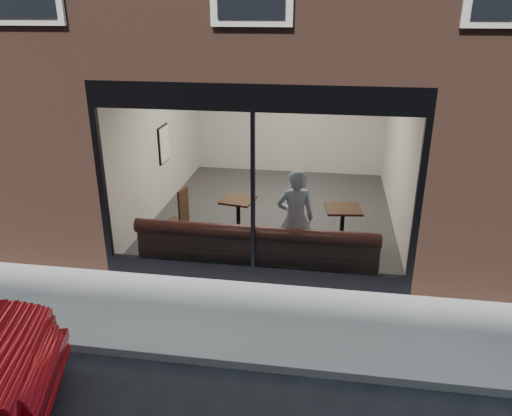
% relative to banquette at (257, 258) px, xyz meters
% --- Properties ---
extents(ground, '(120.00, 120.00, 0.00)m').
position_rel_banquette_xyz_m(ground, '(0.00, -2.45, -0.23)').
color(ground, black).
rests_on(ground, ground).
extents(sidewalk_near, '(40.00, 2.00, 0.01)m').
position_rel_banquette_xyz_m(sidewalk_near, '(0.00, -1.45, -0.22)').
color(sidewalk_near, gray).
rests_on(sidewalk_near, ground).
extents(kerb_near, '(40.00, 0.10, 0.12)m').
position_rel_banquette_xyz_m(kerb_near, '(0.00, -2.50, -0.17)').
color(kerb_near, gray).
rests_on(kerb_near, ground).
extents(host_building_pier_left, '(2.50, 12.00, 3.20)m').
position_rel_banquette_xyz_m(host_building_pier_left, '(-3.75, 5.55, 1.38)').
color(host_building_pier_left, brown).
rests_on(host_building_pier_left, ground).
extents(host_building_pier_right, '(2.50, 12.00, 3.20)m').
position_rel_banquette_xyz_m(host_building_pier_right, '(3.75, 5.55, 1.38)').
color(host_building_pier_right, brown).
rests_on(host_building_pier_right, ground).
extents(host_building_backfill, '(5.00, 6.00, 3.20)m').
position_rel_banquette_xyz_m(host_building_backfill, '(0.00, 8.55, 1.38)').
color(host_building_backfill, brown).
rests_on(host_building_backfill, ground).
extents(cafe_floor, '(6.00, 6.00, 0.00)m').
position_rel_banquette_xyz_m(cafe_floor, '(0.00, 2.55, -0.21)').
color(cafe_floor, '#2D2D30').
rests_on(cafe_floor, ground).
extents(cafe_ceiling, '(6.00, 6.00, 0.00)m').
position_rel_banquette_xyz_m(cafe_ceiling, '(0.00, 2.55, 2.97)').
color(cafe_ceiling, white).
rests_on(cafe_ceiling, host_building_upper).
extents(cafe_wall_back, '(5.00, 0.00, 5.00)m').
position_rel_banquette_xyz_m(cafe_wall_back, '(0.00, 5.54, 1.37)').
color(cafe_wall_back, silver).
rests_on(cafe_wall_back, ground).
extents(cafe_wall_left, '(0.00, 6.00, 6.00)m').
position_rel_banquette_xyz_m(cafe_wall_left, '(-2.49, 2.55, 1.37)').
color(cafe_wall_left, silver).
rests_on(cafe_wall_left, ground).
extents(cafe_wall_right, '(0.00, 6.00, 6.00)m').
position_rel_banquette_xyz_m(cafe_wall_right, '(2.49, 2.55, 1.37)').
color(cafe_wall_right, silver).
rests_on(cafe_wall_right, ground).
extents(storefront_kick, '(5.00, 0.10, 0.30)m').
position_rel_banquette_xyz_m(storefront_kick, '(0.00, -0.40, -0.08)').
color(storefront_kick, black).
rests_on(storefront_kick, ground).
extents(storefront_header, '(5.00, 0.10, 0.40)m').
position_rel_banquette_xyz_m(storefront_header, '(0.00, -0.40, 2.77)').
color(storefront_header, black).
rests_on(storefront_header, host_building_upper).
extents(storefront_mullion, '(0.06, 0.10, 2.50)m').
position_rel_banquette_xyz_m(storefront_mullion, '(0.00, -0.40, 1.32)').
color(storefront_mullion, black).
rests_on(storefront_mullion, storefront_kick).
extents(storefront_glass, '(4.80, 0.00, 4.80)m').
position_rel_banquette_xyz_m(storefront_glass, '(0.00, -0.43, 1.33)').
color(storefront_glass, white).
rests_on(storefront_glass, storefront_kick).
extents(banquette, '(4.00, 0.55, 0.45)m').
position_rel_banquette_xyz_m(banquette, '(0.00, 0.00, 0.00)').
color(banquette, black).
rests_on(banquette, cafe_floor).
extents(person, '(0.70, 0.53, 1.75)m').
position_rel_banquette_xyz_m(person, '(0.61, 0.28, 0.65)').
color(person, '#99B1CD').
rests_on(person, cafe_floor).
extents(cafe_table_left, '(0.70, 0.70, 0.04)m').
position_rel_banquette_xyz_m(cafe_table_left, '(-0.57, 1.34, 0.52)').
color(cafe_table_left, '#311D13').
rests_on(cafe_table_left, cafe_floor).
extents(cafe_table_right, '(0.71, 0.71, 0.04)m').
position_rel_banquette_xyz_m(cafe_table_right, '(1.43, 1.20, 0.52)').
color(cafe_table_right, '#311D13').
rests_on(cafe_table_right, cafe_floor).
extents(cafe_chair_left, '(0.43, 0.43, 0.03)m').
position_rel_banquette_xyz_m(cafe_chair_left, '(-1.82, 1.26, 0.01)').
color(cafe_chair_left, '#311D13').
rests_on(cafe_chair_left, cafe_floor).
extents(wall_poster, '(0.02, 0.56, 0.75)m').
position_rel_banquette_xyz_m(wall_poster, '(-2.45, 2.68, 1.20)').
color(wall_poster, white).
rests_on(wall_poster, cafe_wall_left).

